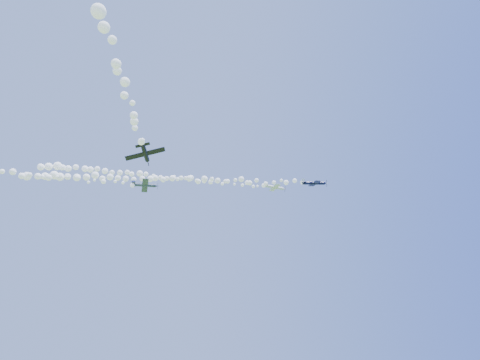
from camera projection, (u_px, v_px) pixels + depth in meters
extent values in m
cylinder|color=white|center=(274.00, 187.00, 125.17)|extent=(6.14, 1.02, 1.32)
cone|color=white|center=(284.00, 189.00, 125.84)|extent=(0.79, 0.83, 0.87)
cone|color=#B51415|center=(285.00, 189.00, 125.93)|extent=(0.33, 0.29, 0.31)
cube|color=black|center=(285.00, 189.00, 125.91)|extent=(0.22, 0.32, 1.93)
cube|color=white|center=(275.00, 188.00, 125.19)|extent=(1.99, 7.56, 0.98)
cube|color=white|center=(266.00, 185.00, 124.64)|extent=(1.03, 2.68, 0.40)
cube|color=#B51415|center=(266.00, 184.00, 124.81)|extent=(1.06, 0.27, 1.29)
sphere|color=black|center=(277.00, 186.00, 125.47)|extent=(0.83, 0.84, 0.85)
cylinder|color=#0B0C34|center=(314.00, 183.00, 110.58)|extent=(6.19, 2.78, 1.04)
cone|color=#0B0C34|center=(325.00, 183.00, 110.87)|extent=(0.97, 1.02, 0.85)
cone|color=white|center=(327.00, 183.00, 110.92)|extent=(0.39, 0.37, 0.30)
cube|color=black|center=(327.00, 183.00, 110.90)|extent=(0.16, 0.56, 1.95)
cube|color=#0B0C34|center=(314.00, 184.00, 110.58)|extent=(2.28, 7.63, 1.82)
cube|color=#0B0C34|center=(304.00, 183.00, 110.35)|extent=(1.13, 2.72, 0.68)
cube|color=white|center=(303.00, 181.00, 110.45)|extent=(1.05, 0.45, 1.26)
sphere|color=black|center=(317.00, 182.00, 110.73)|extent=(0.85, 0.96, 0.91)
cylinder|color=#343F4C|center=(144.00, 185.00, 98.54)|extent=(5.61, 1.79, 0.99)
cone|color=#343F4C|center=(156.00, 186.00, 99.30)|extent=(0.80, 0.85, 0.77)
cone|color=navy|center=(158.00, 186.00, 99.40)|extent=(0.33, 0.31, 0.27)
cube|color=black|center=(158.00, 186.00, 99.38)|extent=(0.14, 0.32, 1.76)
cube|color=#343F4C|center=(145.00, 186.00, 98.55)|extent=(1.86, 6.89, 0.95)
cube|color=#343F4C|center=(134.00, 184.00, 97.94)|extent=(0.95, 2.45, 0.37)
cube|color=navy|center=(133.00, 182.00, 98.17)|extent=(0.93, 0.27, 1.14)
sphere|color=black|center=(147.00, 184.00, 98.91)|extent=(0.74, 0.78, 0.76)
cylinder|color=black|center=(145.00, 153.00, 64.89)|extent=(1.72, 5.29, 0.89)
cone|color=black|center=(148.00, 161.00, 67.45)|extent=(0.80, 0.75, 0.72)
cone|color=orange|center=(148.00, 162.00, 67.80)|extent=(0.29, 0.31, 0.25)
cube|color=black|center=(148.00, 162.00, 67.71)|extent=(0.63, 0.17, 1.61)
cube|color=black|center=(145.00, 154.00, 65.05)|extent=(6.29, 2.01, 2.16)
cube|color=black|center=(143.00, 145.00, 62.79)|extent=(2.25, 0.99, 0.79)
cube|color=orange|center=(142.00, 142.00, 62.91)|extent=(0.50, 0.90, 1.04)
sphere|color=black|center=(145.00, 153.00, 65.69)|extent=(0.86, 0.73, 0.81)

